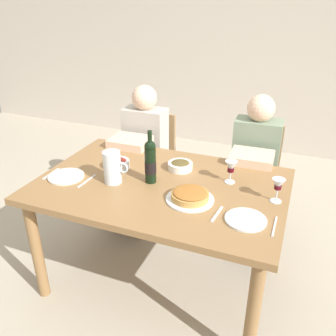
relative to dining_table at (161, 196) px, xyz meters
name	(u,v)px	position (x,y,z in m)	size (l,w,h in m)	color
ground_plane	(162,278)	(0.00, 0.00, -0.67)	(8.00, 8.00, 0.00)	#B2A893
back_wall	(249,32)	(0.00, 2.64, 0.73)	(8.00, 0.10, 2.80)	beige
dining_table	(161,196)	(0.00, 0.00, 0.00)	(1.50, 1.00, 0.76)	olive
wine_bottle	(150,161)	(-0.06, -0.01, 0.23)	(0.07, 0.07, 0.33)	black
water_pitcher	(113,169)	(-0.27, -0.10, 0.18)	(0.16, 0.11, 0.20)	silver
baked_tart	(190,196)	(0.23, -0.13, 0.12)	(0.27, 0.27, 0.06)	silver
salad_bowl	(118,163)	(-0.35, 0.09, 0.12)	(0.16, 0.16, 0.06)	silver
olive_bowl	(180,165)	(0.04, 0.22, 0.12)	(0.16, 0.16, 0.06)	white
wine_glass_left_diner	(278,185)	(0.68, 0.04, 0.19)	(0.07, 0.07, 0.14)	silver
wine_glass_right_diner	(231,168)	(0.39, 0.16, 0.19)	(0.07, 0.07, 0.14)	silver
dinner_plate_left_setting	(246,220)	(0.56, -0.21, 0.10)	(0.21, 0.21, 0.01)	silver
dinner_plate_right_setting	(66,176)	(-0.58, -0.15, 0.10)	(0.23, 0.23, 0.01)	silver
fork_left_setting	(217,214)	(0.41, -0.21, 0.09)	(0.16, 0.01, 0.01)	silver
knife_left_setting	(275,226)	(0.70, -0.21, 0.09)	(0.18, 0.01, 0.01)	silver
knife_right_setting	(87,181)	(-0.43, -0.15, 0.09)	(0.18, 0.01, 0.01)	silver
spoon_right_setting	(51,174)	(-0.70, -0.15, 0.09)	(0.16, 0.01, 0.01)	silver
chair_left	(152,157)	(-0.45, 0.86, -0.17)	(0.41, 0.41, 0.87)	#9E7A51
diner_left	(140,155)	(-0.45, 0.63, -0.05)	(0.34, 0.50, 1.16)	#B7B2A8
chair_right	(255,171)	(0.45, 0.91, -0.17)	(0.41, 0.41, 0.87)	#9E7A51
diner_right	(252,170)	(0.45, 0.68, -0.05)	(0.35, 0.51, 1.16)	gray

